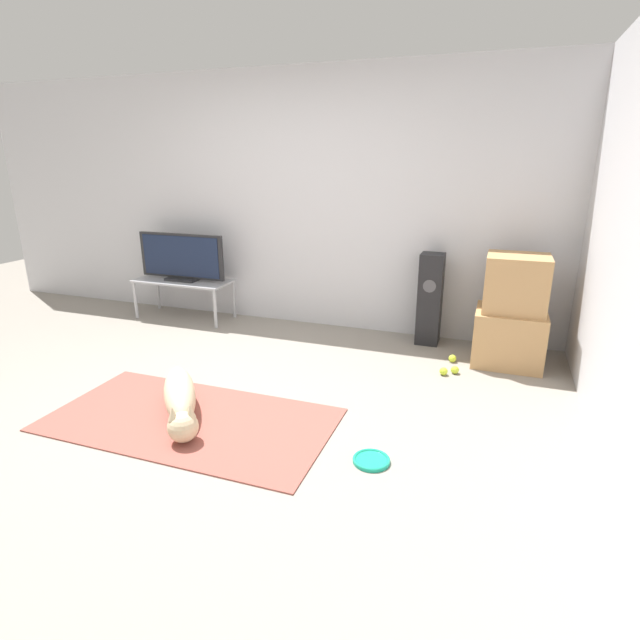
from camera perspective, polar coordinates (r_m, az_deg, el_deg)
The scene contains 13 objects.
ground_plane at distance 3.74m, azimuth -13.35°, elevation -9.64°, with size 12.00×12.00×0.00m, color gray.
wall_back at distance 5.21m, azimuth -1.60°, elevation 13.29°, with size 8.00×0.06×2.55m.
area_rug at distance 3.58m, azimuth -14.60°, elevation -10.95°, with size 1.94×1.00×0.01m.
dog at distance 3.60m, azimuth -15.70°, elevation -8.59°, with size 0.75×0.96×0.25m.
frisbee at distance 3.06m, azimuth 5.89°, elevation -15.64°, with size 0.22×0.22×0.03m.
cardboard_box_lower at distance 4.59m, azimuth 20.74°, elevation -1.82°, with size 0.57×0.52×0.47m.
cardboard_box_upper at distance 4.47m, azimuth 21.50°, elevation 3.91°, with size 0.50×0.45×0.47m.
floor_speaker at distance 4.82m, azimuth 12.45°, elevation 2.33°, with size 0.21×0.22×0.87m.
tv_stand at distance 5.69m, azimuth -15.34°, elevation 3.95°, with size 1.07×0.45×0.43m.
tv at distance 5.63m, azimuth -15.57°, elevation 6.88°, with size 1.02×0.20×0.51m.
tennis_ball_by_boxes at distance 4.30m, azimuth 15.16°, elevation -5.52°, with size 0.07×0.07×0.07m.
tennis_ball_near_speaker at distance 4.25m, azimuth 13.94°, elevation -5.71°, with size 0.07×0.07×0.07m.
tennis_ball_loose_on_carpet at distance 4.53m, azimuth 14.90°, elevation -4.27°, with size 0.07×0.07×0.07m.
Camera 1 is at (1.89, -2.74, 1.70)m, focal length 28.00 mm.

